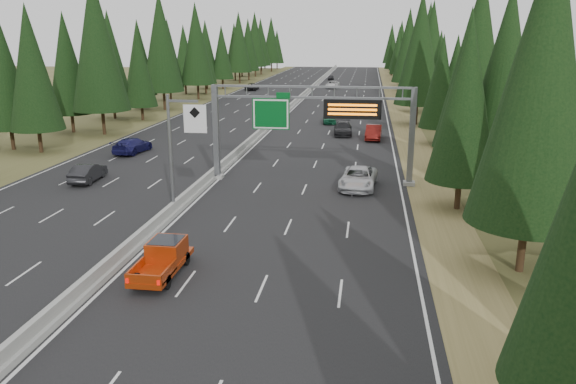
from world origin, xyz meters
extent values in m
cube|color=black|center=(0.00, 80.00, 0.04)|extent=(32.00, 260.00, 0.08)
cube|color=olive|center=(17.80, 80.00, 0.03)|extent=(3.60, 260.00, 0.06)
cube|color=#4E4C24|center=(-17.80, 80.00, 0.03)|extent=(3.60, 260.00, 0.06)
cube|color=gray|center=(0.00, 80.00, 0.23)|extent=(0.70, 260.00, 0.30)
cube|color=gray|center=(0.00, 80.00, 0.63)|extent=(0.30, 260.00, 0.60)
cube|color=slate|center=(0.35, 35.00, 3.98)|extent=(0.45, 0.45, 7.80)
cube|color=gray|center=(0.35, 35.00, 0.23)|extent=(0.90, 0.90, 0.30)
cube|color=slate|center=(16.20, 35.00, 3.98)|extent=(0.45, 0.45, 7.80)
cube|color=gray|center=(16.20, 35.00, 0.23)|extent=(0.90, 0.90, 0.30)
cube|color=slate|center=(8.28, 35.00, 7.80)|extent=(15.85, 0.35, 0.16)
cube|color=slate|center=(8.28, 35.00, 6.96)|extent=(15.85, 0.35, 0.16)
cube|color=#054C19|center=(5.00, 34.75, 5.63)|extent=(3.00, 0.10, 2.50)
cube|color=silver|center=(5.00, 34.69, 5.63)|extent=(2.85, 0.02, 2.35)
cube|color=#054C19|center=(6.00, 34.75, 7.13)|extent=(1.10, 0.10, 0.45)
cube|color=black|center=(11.50, 34.70, 6.13)|extent=(4.50, 0.40, 1.50)
cube|color=orange|center=(11.50, 34.48, 6.48)|extent=(3.80, 0.02, 0.18)
cube|color=orange|center=(11.50, 34.48, 6.13)|extent=(3.80, 0.02, 0.18)
cube|color=orange|center=(11.50, 34.48, 5.78)|extent=(3.80, 0.02, 0.18)
cylinder|color=slate|center=(0.00, 25.00, 4.08)|extent=(0.20, 0.20, 8.00)
cube|color=gray|center=(0.00, 25.00, 0.18)|extent=(0.50, 0.50, 0.20)
cube|color=slate|center=(1.00, 25.00, 7.68)|extent=(2.00, 0.15, 0.15)
cube|color=silver|center=(1.80, 24.88, 6.58)|extent=(1.50, 0.06, 1.80)
cylinder|color=black|center=(20.74, 18.55, 1.34)|extent=(0.40, 0.40, 2.69)
cone|color=black|center=(20.74, 18.55, 9.75)|extent=(6.05, 6.05, 14.11)
cylinder|color=black|center=(19.11, 29.05, 1.05)|extent=(0.40, 0.40, 2.09)
cone|color=black|center=(19.11, 29.05, 7.59)|extent=(4.71, 4.71, 10.99)
cylinder|color=black|center=(24.30, 29.89, 1.40)|extent=(0.40, 0.40, 2.79)
cone|color=black|center=(24.30, 29.89, 10.12)|extent=(6.28, 6.28, 14.66)
cylinder|color=black|center=(20.96, 40.67, 1.13)|extent=(0.40, 0.40, 2.26)
cone|color=black|center=(20.96, 40.67, 8.17)|extent=(5.07, 5.07, 11.84)
cylinder|color=black|center=(24.43, 42.30, 1.30)|extent=(0.40, 0.40, 2.59)
cone|color=black|center=(24.43, 42.30, 9.39)|extent=(5.83, 5.83, 13.60)
cylinder|color=black|center=(20.42, 53.62, 0.95)|extent=(0.40, 0.40, 1.91)
cone|color=black|center=(20.42, 53.62, 6.91)|extent=(4.29, 4.29, 10.01)
cylinder|color=black|center=(24.07, 54.10, 1.45)|extent=(0.40, 0.40, 2.90)
cone|color=black|center=(24.07, 54.10, 10.52)|extent=(6.53, 6.53, 15.24)
cylinder|color=black|center=(19.19, 67.92, 1.39)|extent=(0.40, 0.40, 2.77)
cone|color=black|center=(19.19, 67.92, 10.06)|extent=(6.24, 6.24, 14.57)
cylinder|color=black|center=(24.11, 69.00, 0.95)|extent=(0.40, 0.40, 1.91)
cone|color=black|center=(24.11, 69.00, 6.92)|extent=(4.29, 4.29, 10.02)
cylinder|color=black|center=(19.78, 81.46, 1.22)|extent=(0.40, 0.40, 2.45)
cone|color=black|center=(19.78, 81.46, 8.87)|extent=(5.51, 5.51, 12.85)
cylinder|color=black|center=(23.43, 81.77, 0.93)|extent=(0.40, 0.40, 1.86)
cone|color=black|center=(23.43, 81.77, 6.75)|extent=(4.19, 4.19, 9.78)
cylinder|color=black|center=(20.82, 94.12, 0.89)|extent=(0.40, 0.40, 1.77)
cone|color=black|center=(20.82, 94.12, 6.43)|extent=(3.99, 3.99, 9.32)
cylinder|color=black|center=(24.88, 94.36, 1.01)|extent=(0.40, 0.40, 2.02)
cone|color=black|center=(24.88, 94.36, 7.34)|extent=(4.56, 4.56, 10.63)
cylinder|color=black|center=(20.15, 106.70, 1.36)|extent=(0.40, 0.40, 2.71)
cone|color=black|center=(20.15, 106.70, 9.84)|extent=(6.11, 6.11, 14.25)
cylinder|color=black|center=(24.50, 106.04, 1.47)|extent=(0.40, 0.40, 2.93)
cone|color=black|center=(24.50, 106.04, 10.64)|extent=(6.60, 6.60, 15.40)
cylinder|color=black|center=(19.84, 117.32, 1.02)|extent=(0.40, 0.40, 2.04)
cone|color=black|center=(19.84, 117.32, 7.41)|extent=(4.60, 4.60, 10.73)
cylinder|color=black|center=(24.91, 116.52, 1.48)|extent=(0.40, 0.40, 2.96)
cone|color=black|center=(24.91, 116.52, 10.75)|extent=(6.67, 6.67, 15.56)
cylinder|color=black|center=(20.89, 130.92, 1.14)|extent=(0.40, 0.40, 2.28)
cone|color=black|center=(20.89, 130.92, 8.28)|extent=(5.14, 5.14, 12.00)
cylinder|color=black|center=(24.09, 131.41, 1.11)|extent=(0.40, 0.40, 2.22)
cone|color=black|center=(24.09, 131.41, 8.06)|extent=(5.00, 5.00, 11.67)
cylinder|color=black|center=(19.98, 144.48, 0.95)|extent=(0.40, 0.40, 1.89)
cone|color=black|center=(19.98, 144.48, 6.86)|extent=(4.26, 4.26, 9.93)
cylinder|color=black|center=(24.87, 143.07, 1.09)|extent=(0.40, 0.40, 2.17)
cone|color=black|center=(24.87, 143.07, 7.88)|extent=(4.89, 4.89, 11.42)
cylinder|color=black|center=(20.56, 153.73, 1.15)|extent=(0.40, 0.40, 2.29)
cone|color=black|center=(20.56, 153.73, 8.31)|extent=(5.16, 5.16, 12.03)
cylinder|color=black|center=(23.19, 153.61, 1.44)|extent=(0.40, 0.40, 2.88)
cone|color=black|center=(23.19, 153.61, 10.43)|extent=(6.47, 6.47, 15.10)
cylinder|color=black|center=(19.26, 166.42, 0.99)|extent=(0.40, 0.40, 1.98)
cone|color=black|center=(19.26, 166.42, 7.19)|extent=(4.46, 4.46, 10.41)
cylinder|color=black|center=(24.69, 168.24, 1.24)|extent=(0.40, 0.40, 2.49)
cone|color=black|center=(24.69, 168.24, 9.02)|extent=(5.60, 5.60, 13.06)
cylinder|color=black|center=(19.78, 180.16, 0.90)|extent=(0.40, 0.40, 1.80)
cone|color=black|center=(19.78, 180.16, 6.53)|extent=(4.05, 4.05, 9.45)
cylinder|color=black|center=(23.39, 181.77, 0.91)|extent=(0.40, 0.40, 1.81)
cone|color=black|center=(23.39, 181.77, 6.57)|extent=(4.08, 4.08, 9.51)
cylinder|color=black|center=(19.80, 191.61, 1.24)|extent=(0.40, 0.40, 2.49)
cone|color=black|center=(19.80, 191.61, 9.01)|extent=(5.60, 5.60, 13.06)
cylinder|color=black|center=(23.04, 192.41, 1.34)|extent=(0.40, 0.40, 2.68)
cone|color=black|center=(23.04, 192.41, 9.70)|extent=(6.02, 6.02, 14.05)
cylinder|color=black|center=(-20.73, 43.40, 1.19)|extent=(0.40, 0.40, 2.38)
cone|color=black|center=(-20.73, 43.40, 8.62)|extent=(5.35, 5.35, 12.48)
cylinder|color=black|center=(-24.47, 44.35, 1.13)|extent=(0.40, 0.40, 2.25)
cone|color=black|center=(-24.47, 44.35, 8.17)|extent=(5.07, 5.07, 11.83)
cylinder|color=black|center=(-19.05, 54.37, 1.51)|extent=(0.40, 0.40, 3.02)
cone|color=black|center=(-19.05, 54.37, 10.94)|extent=(6.79, 6.79, 15.84)
cylinder|color=black|center=(-23.75, 55.62, 1.17)|extent=(0.40, 0.40, 2.33)
cone|color=black|center=(-23.75, 55.62, 8.45)|extent=(5.25, 5.25, 12.24)
cylinder|color=black|center=(-19.08, 66.51, 1.01)|extent=(0.40, 0.40, 2.01)
cone|color=black|center=(-19.08, 66.51, 7.30)|extent=(4.53, 4.53, 10.58)
cylinder|color=black|center=(-23.86, 67.81, 1.22)|extent=(0.40, 0.40, 2.44)
cone|color=black|center=(-23.86, 67.81, 8.84)|extent=(5.49, 5.49, 12.81)
cylinder|color=black|center=(-20.23, 78.59, 1.47)|extent=(0.40, 0.40, 2.95)
cone|color=black|center=(-20.23, 78.59, 10.69)|extent=(6.64, 6.64, 15.49)
cylinder|color=black|center=(-24.27, 79.04, 1.14)|extent=(0.40, 0.40, 2.29)
cone|color=black|center=(-24.27, 79.04, 8.28)|extent=(5.14, 5.14, 12.00)
cylinder|color=black|center=(-19.23, 94.09, 1.41)|extent=(0.40, 0.40, 2.82)
cone|color=black|center=(-19.23, 94.09, 10.22)|extent=(6.35, 6.35, 14.81)
cylinder|color=black|center=(-24.01, 92.23, 1.17)|extent=(0.40, 0.40, 2.35)
cone|color=black|center=(-24.01, 92.23, 8.51)|extent=(5.28, 5.28, 12.32)
cylinder|color=black|center=(-20.88, 104.98, 1.05)|extent=(0.40, 0.40, 2.09)
cone|color=black|center=(-20.88, 104.98, 7.59)|extent=(4.71, 4.71, 11.00)
cylinder|color=black|center=(-24.79, 103.63, 1.11)|extent=(0.40, 0.40, 2.22)
cone|color=black|center=(-24.79, 103.63, 8.06)|extent=(5.01, 5.01, 11.68)
cylinder|color=black|center=(-20.17, 116.12, 1.12)|extent=(0.40, 0.40, 2.24)
cone|color=black|center=(-20.17, 116.12, 8.12)|extent=(5.04, 5.04, 11.76)
cylinder|color=black|center=(-23.72, 115.73, 1.21)|extent=(0.40, 0.40, 2.41)
cone|color=black|center=(-23.72, 115.73, 8.75)|extent=(5.43, 5.43, 12.68)
cylinder|color=black|center=(-19.80, 131.74, 1.40)|extent=(0.40, 0.40, 2.79)
cone|color=black|center=(-19.80, 131.74, 10.12)|extent=(6.28, 6.28, 14.65)
cylinder|color=black|center=(-23.97, 130.82, 0.98)|extent=(0.40, 0.40, 1.97)
cone|color=black|center=(-23.97, 130.82, 7.14)|extent=(4.43, 4.43, 10.34)
cylinder|color=black|center=(-19.63, 142.02, 1.29)|extent=(0.40, 0.40, 2.58)
cone|color=black|center=(-19.63, 142.02, 9.35)|extent=(5.80, 5.80, 13.54)
cylinder|color=black|center=(-23.11, 140.76, 1.20)|extent=(0.40, 0.40, 2.40)
cone|color=black|center=(-23.11, 140.76, 8.71)|extent=(5.40, 5.40, 12.61)
cylinder|color=black|center=(-20.60, 155.94, 1.47)|extent=(0.40, 0.40, 2.93)
cone|color=black|center=(-20.60, 155.94, 10.63)|extent=(6.60, 6.60, 15.40)
cylinder|color=black|center=(-24.49, 155.29, 1.07)|extent=(0.40, 0.40, 2.14)
cone|color=black|center=(-24.49, 155.29, 7.75)|extent=(4.81, 4.81, 11.22)
cylinder|color=black|center=(-20.71, 165.54, 1.35)|extent=(0.40, 0.40, 2.70)
cone|color=black|center=(-20.71, 165.54, 9.79)|extent=(6.08, 6.08, 14.18)
cylinder|color=black|center=(-23.04, 168.29, 1.12)|extent=(0.40, 0.40, 2.25)
cone|color=black|center=(-23.04, 168.29, 8.16)|extent=(5.06, 5.06, 11.81)
cylinder|color=black|center=(-19.82, 179.44, 1.41)|extent=(0.40, 0.40, 2.83)
cone|color=black|center=(-19.82, 179.44, 10.25)|extent=(6.36, 6.36, 14.84)
cylinder|color=black|center=(-23.66, 181.57, 0.94)|extent=(0.40, 0.40, 1.87)
cone|color=black|center=(-23.66, 181.57, 6.79)|extent=(4.21, 4.21, 9.83)
cylinder|color=black|center=(-20.11, 192.99, 1.09)|extent=(0.40, 0.40, 2.18)
cone|color=black|center=(-20.11, 192.99, 7.90)|extent=(4.91, 4.91, 11.45)
cylinder|color=black|center=(-24.81, 194.47, 0.93)|extent=(0.40, 0.40, 1.87)
cone|color=black|center=(-24.81, 194.47, 6.76)|extent=(4.20, 4.20, 9.79)
imported|color=#BBBCC1|center=(12.16, 33.52, 0.89)|extent=(3.15, 6.00, 1.61)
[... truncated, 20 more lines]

